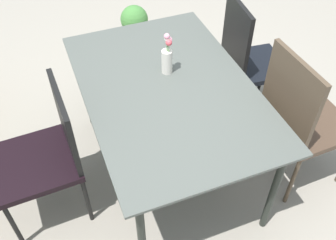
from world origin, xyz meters
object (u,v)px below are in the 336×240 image
(chair_near_right, at_px, (247,57))
(flower_vase, at_px, (167,57))
(potted_plant, at_px, (135,27))
(dining_table, at_px, (168,94))
(chair_near_left, at_px, (301,115))
(chair_far_side, at_px, (47,150))

(chair_near_right, relative_size, flower_vase, 3.64)
(potted_plant, bearing_deg, flower_vase, 171.92)
(potted_plant, bearing_deg, dining_table, 170.83)
(chair_near_left, relative_size, chair_far_side, 1.12)
(dining_table, bearing_deg, chair_near_right, -65.79)
(dining_table, height_order, potted_plant, dining_table)
(dining_table, relative_size, chair_near_left, 1.45)
(chair_near_left, relative_size, flower_vase, 3.76)
(dining_table, xyz_separation_m, potted_plant, (1.52, -0.25, -0.47))
(chair_near_left, bearing_deg, dining_table, -115.67)
(chair_far_side, bearing_deg, dining_table, -92.06)
(chair_far_side, bearing_deg, chair_near_left, -104.75)
(chair_near_right, distance_m, flower_vase, 0.82)
(dining_table, height_order, chair_near_right, chair_near_right)
(dining_table, bearing_deg, chair_near_left, -114.07)
(chair_near_left, bearing_deg, flower_vase, -125.69)
(flower_vase, distance_m, potted_plant, 1.53)
(chair_near_right, relative_size, chair_far_side, 1.09)
(dining_table, xyz_separation_m, chair_near_left, (-0.34, -0.76, -0.14))
(chair_near_left, height_order, flower_vase, flower_vase)
(dining_table, relative_size, chair_far_side, 1.62)
(chair_far_side, distance_m, flower_vase, 0.91)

